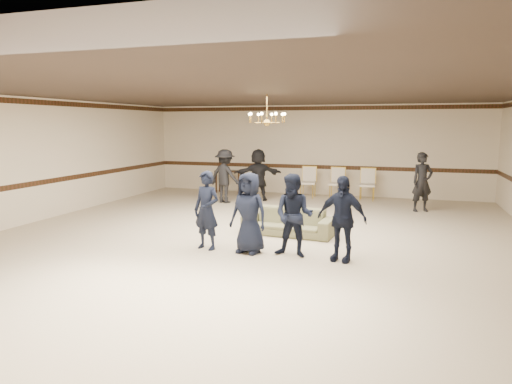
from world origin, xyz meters
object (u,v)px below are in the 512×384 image
at_px(boy_d, 342,218).
at_px(settee, 288,222).
at_px(adult_left, 225,176).
at_px(boy_b, 249,213).
at_px(banquet_chair_mid, 337,184).
at_px(adult_right, 422,182).
at_px(chandelier, 267,109).
at_px(banquet_chair_right, 367,185).
at_px(boy_c, 294,216).
at_px(adult_mid, 258,175).
at_px(boy_a, 207,210).
at_px(banquet_chair_left, 308,182).
at_px(console_table, 229,182).

height_order(boy_d, settee, boy_d).
bearing_deg(adult_left, boy_b, 132.74).
bearing_deg(banquet_chair_mid, adult_right, -26.84).
height_order(chandelier, banquet_chair_right, chandelier).
height_order(boy_c, adult_mid, adult_mid).
bearing_deg(boy_c, adult_right, 71.67).
distance_m(boy_a, settee, 2.19).
relative_size(adult_mid, banquet_chair_left, 1.64).
xyz_separation_m(boy_b, boy_c, (0.90, 0.00, 0.00)).
height_order(boy_a, banquet_chair_mid, boy_a).
bearing_deg(console_table, adult_right, -17.08).
relative_size(boy_d, banquet_chair_mid, 1.52).
bearing_deg(boy_b, banquet_chair_mid, 96.02).
distance_m(banquet_chair_mid, console_table, 4.01).
distance_m(adult_left, banquet_chair_right, 4.74).
relative_size(boy_a, console_table, 1.60).
distance_m(boy_a, banquet_chair_right, 7.68).
bearing_deg(boy_c, adult_mid, 118.81).
bearing_deg(settee, console_table, 127.51).
relative_size(boy_a, boy_d, 1.00).
bearing_deg(adult_mid, chandelier, 86.68).
distance_m(chandelier, banquet_chair_right, 6.03).
bearing_deg(settee, banquet_chair_mid, 91.21).
height_order(boy_d, adult_mid, adult_mid).
height_order(boy_b, banquet_chair_left, boy_b).
bearing_deg(settee, adult_left, 134.25).
relative_size(boy_d, adult_left, 0.93).
bearing_deg(console_table, settee, -59.81).
relative_size(adult_right, banquet_chair_right, 1.64).
height_order(boy_b, settee, boy_b).
height_order(chandelier, settee, chandelier).
height_order(boy_d, banquet_chair_mid, boy_d).
xyz_separation_m(adult_mid, banquet_chair_mid, (2.45, 1.15, -0.34)).
bearing_deg(boy_c, banquet_chair_mid, 96.75).
bearing_deg(banquet_chair_left, adult_right, -28.97).
height_order(banquet_chair_left, console_table, banquet_chair_left).
height_order(settee, adult_mid, adult_mid).
distance_m(adult_mid, console_table, 2.11).
relative_size(boy_b, banquet_chair_mid, 1.52).
bearing_deg(boy_d, boy_a, -167.52).
height_order(chandelier, adult_left, chandelier).
distance_m(boy_d, settee, 2.26).
height_order(adult_left, banquet_chair_right, adult_left).
distance_m(chandelier, boy_b, 2.90).
xyz_separation_m(adult_mid, adult_right, (5.10, -0.40, 0.00)).
xyz_separation_m(boy_a, banquet_chair_right, (2.65, 7.20, -0.27)).
height_order(chandelier, console_table, chandelier).
height_order(boy_d, banquet_chair_right, boy_d).
height_order(boy_a, adult_left, adult_left).
distance_m(settee, banquet_chair_left, 5.55).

